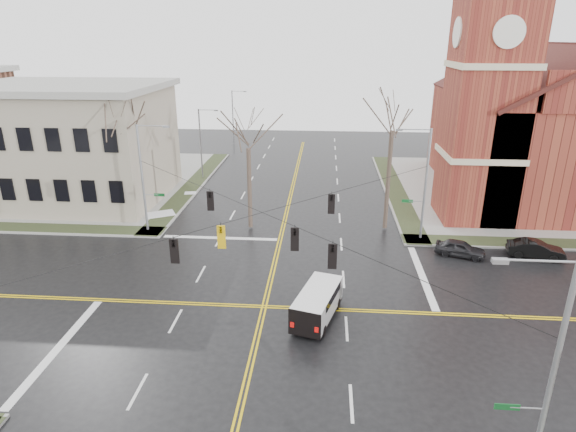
# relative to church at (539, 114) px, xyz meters

# --- Properties ---
(ground) EXTENTS (120.00, 120.00, 0.00)m
(ground) POSITION_rel_church_xyz_m (-24.76, -24.78, -8.43)
(ground) COLOR black
(ground) RESTS_ON ground
(sidewalks) EXTENTS (80.00, 80.00, 0.17)m
(sidewalks) POSITION_rel_church_xyz_m (-24.76, -24.78, -8.36)
(sidewalks) COLOR gray
(sidewalks) RESTS_ON ground
(road_markings) EXTENTS (100.00, 100.00, 0.01)m
(road_markings) POSITION_rel_church_xyz_m (-24.76, -24.78, -8.43)
(road_markings) COLOR gold
(road_markings) RESTS_ON ground
(church) EXTENTS (24.28, 27.48, 27.50)m
(church) POSITION_rel_church_xyz_m (0.00, 0.00, 0.00)
(church) COLOR maroon
(church) RESTS_ON ground
(civic_building_a) EXTENTS (18.00, 14.00, 11.00)m
(civic_building_a) POSITION_rel_church_xyz_m (-46.76, -4.78, -2.93)
(civic_building_a) COLOR gray
(civic_building_a) RESTS_ON ground
(signal_pole_ne) EXTENTS (2.75, 0.22, 9.00)m
(signal_pole_ne) POSITION_rel_church_xyz_m (-13.44, -13.28, -3.48)
(signal_pole_ne) COLOR gray
(signal_pole_ne) RESTS_ON ground
(signal_pole_nw) EXTENTS (2.75, 0.22, 9.00)m
(signal_pole_nw) POSITION_rel_church_xyz_m (-36.09, -13.28, -3.48)
(signal_pole_nw) COLOR gray
(signal_pole_nw) RESTS_ON ground
(signal_pole_se) EXTENTS (2.75, 0.22, 9.00)m
(signal_pole_se) POSITION_rel_church_xyz_m (-13.44, -36.28, -3.48)
(signal_pole_se) COLOR gray
(signal_pole_se) RESTS_ON ground
(span_wires) EXTENTS (23.02, 23.02, 0.03)m
(span_wires) POSITION_rel_church_xyz_m (-24.76, -24.78, -2.23)
(span_wires) COLOR black
(span_wires) RESTS_ON ground
(traffic_signals) EXTENTS (8.21, 8.26, 1.30)m
(traffic_signals) POSITION_rel_church_xyz_m (-24.76, -25.45, -2.98)
(traffic_signals) COLOR black
(traffic_signals) RESTS_ON ground
(streetlight_north_a) EXTENTS (2.30, 0.20, 8.00)m
(streetlight_north_a) POSITION_rel_church_xyz_m (-35.42, 3.22, -3.97)
(streetlight_north_a) COLOR gray
(streetlight_north_a) RESTS_ON ground
(streetlight_north_b) EXTENTS (2.30, 0.20, 8.00)m
(streetlight_north_b) POSITION_rel_church_xyz_m (-35.42, 23.22, -3.97)
(streetlight_north_b) COLOR gray
(streetlight_north_b) RESTS_ON ground
(cargo_van) EXTENTS (3.11, 5.12, 1.83)m
(cargo_van) POSITION_rel_church_xyz_m (-21.42, -25.68, -7.35)
(cargo_van) COLOR white
(cargo_van) RESTS_ON ground
(parked_car_a) EXTENTS (3.94, 2.59, 1.25)m
(parked_car_a) POSITION_rel_church_xyz_m (-10.85, -16.30, -7.81)
(parked_car_a) COLOR black
(parked_car_a) RESTS_ON ground
(parked_car_b) EXTENTS (4.28, 2.28, 1.34)m
(parked_car_b) POSITION_rel_church_xyz_m (-5.26, -16.16, -7.76)
(parked_car_b) COLOR black
(parked_car_b) RESTS_ON ground
(tree_nw_far) EXTENTS (4.00, 4.00, 11.66)m
(tree_nw_far) POSITION_rel_church_xyz_m (-38.34, -11.37, 0.01)
(tree_nw_far) COLOR #3C3026
(tree_nw_far) RESTS_ON ground
(tree_nw_near) EXTENTS (4.00, 4.00, 10.40)m
(tree_nw_near) POSITION_rel_church_xyz_m (-27.56, -11.94, -0.90)
(tree_nw_near) COLOR #3C3026
(tree_nw_near) RESTS_ON ground
(tree_ne) EXTENTS (4.00, 4.00, 12.61)m
(tree_ne) POSITION_rel_church_xyz_m (-15.93, -11.25, 0.68)
(tree_ne) COLOR #3C3026
(tree_ne) RESTS_ON ground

